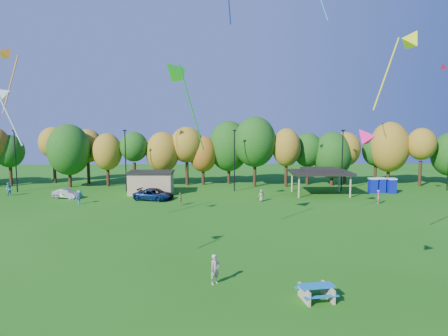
{
  "coord_description": "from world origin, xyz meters",
  "views": [
    {
      "loc": [
        -0.66,
        -18.53,
        9.98
      ],
      "look_at": [
        -0.19,
        6.0,
        7.25
      ],
      "focal_mm": 32.0,
      "sensor_mm": 36.0,
      "label": 1
    }
  ],
  "objects_px": {
    "kite_flyer": "(215,269)",
    "car_d": "(156,194)",
    "picnic_table": "(316,291)",
    "car_b": "(66,194)",
    "car_a": "(67,193)",
    "porta_potties": "(382,185)",
    "car_c": "(152,195)"
  },
  "relations": [
    {
      "from": "kite_flyer",
      "to": "car_d",
      "type": "bearing_deg",
      "value": 62.56
    },
    {
      "from": "picnic_table",
      "to": "car_b",
      "type": "relative_size",
      "value": 0.6
    },
    {
      "from": "car_a",
      "to": "car_d",
      "type": "distance_m",
      "value": 12.09
    },
    {
      "from": "picnic_table",
      "to": "kite_flyer",
      "type": "bearing_deg",
      "value": 147.65
    },
    {
      "from": "porta_potties",
      "to": "car_d",
      "type": "xyz_separation_m",
      "value": [
        -32.04,
        -3.98,
        -0.4
      ]
    },
    {
      "from": "picnic_table",
      "to": "car_a",
      "type": "distance_m",
      "value": 40.92
    },
    {
      "from": "kite_flyer",
      "to": "porta_potties",
      "type": "bearing_deg",
      "value": 10.57
    },
    {
      "from": "car_a",
      "to": "car_d",
      "type": "xyz_separation_m",
      "value": [
        12.07,
        -0.7,
        0.02
      ]
    },
    {
      "from": "porta_potties",
      "to": "car_a",
      "type": "height_order",
      "value": "porta_potties"
    },
    {
      "from": "porta_potties",
      "to": "picnic_table",
      "type": "relative_size",
      "value": 1.66
    },
    {
      "from": "porta_potties",
      "to": "car_b",
      "type": "height_order",
      "value": "porta_potties"
    },
    {
      "from": "picnic_table",
      "to": "car_c",
      "type": "distance_m",
      "value": 33.26
    },
    {
      "from": "kite_flyer",
      "to": "car_a",
      "type": "bearing_deg",
      "value": 81.34
    },
    {
      "from": "car_a",
      "to": "car_b",
      "type": "height_order",
      "value": "car_a"
    },
    {
      "from": "picnic_table",
      "to": "car_c",
      "type": "xyz_separation_m",
      "value": [
        -14.1,
        30.12,
        0.18
      ]
    },
    {
      "from": "picnic_table",
      "to": "car_c",
      "type": "height_order",
      "value": "car_c"
    },
    {
      "from": "kite_flyer",
      "to": "car_d",
      "type": "xyz_separation_m",
      "value": [
        -7.97,
        28.63,
        -0.24
      ]
    },
    {
      "from": "kite_flyer",
      "to": "car_c",
      "type": "xyz_separation_m",
      "value": [
        -8.33,
        27.7,
        -0.26
      ]
    },
    {
      "from": "porta_potties",
      "to": "kite_flyer",
      "type": "distance_m",
      "value": 40.53
    },
    {
      "from": "kite_flyer",
      "to": "car_b",
      "type": "bearing_deg",
      "value": 81.51
    },
    {
      "from": "kite_flyer",
      "to": "car_c",
      "type": "distance_m",
      "value": 28.93
    },
    {
      "from": "car_a",
      "to": "car_c",
      "type": "bearing_deg",
      "value": -84.3
    },
    {
      "from": "car_a",
      "to": "car_d",
      "type": "height_order",
      "value": "car_d"
    },
    {
      "from": "kite_flyer",
      "to": "car_c",
      "type": "relative_size",
      "value": 0.38
    },
    {
      "from": "car_a",
      "to": "car_b",
      "type": "relative_size",
      "value": 1.06
    },
    {
      "from": "car_c",
      "to": "porta_potties",
      "type": "bearing_deg",
      "value": -63.41
    },
    {
      "from": "porta_potties",
      "to": "car_a",
      "type": "distance_m",
      "value": 44.23
    },
    {
      "from": "porta_potties",
      "to": "picnic_table",
      "type": "height_order",
      "value": "porta_potties"
    },
    {
      "from": "car_c",
      "to": "car_a",
      "type": "bearing_deg",
      "value": 100.03
    },
    {
      "from": "picnic_table",
      "to": "porta_potties",
      "type": "bearing_deg",
      "value": 52.79
    },
    {
      "from": "kite_flyer",
      "to": "car_a",
      "type": "height_order",
      "value": "kite_flyer"
    },
    {
      "from": "porta_potties",
      "to": "car_a",
      "type": "relative_size",
      "value": 0.94
    }
  ]
}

